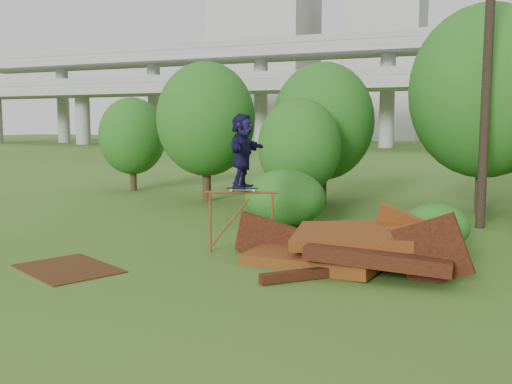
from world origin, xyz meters
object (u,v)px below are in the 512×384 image
at_px(scrap_pile, 349,250).
at_px(skater, 242,151).
at_px(utility_pole, 487,66).
at_px(flat_plate, 68,269).

bearing_deg(scrap_pile, skater, 169.65).
xyz_separation_m(skater, utility_pole, (5.48, 5.97, 2.40)).
distance_m(skater, flat_plate, 4.97).
distance_m(flat_plate, utility_pole, 13.31).
height_order(skater, utility_pole, utility_pole).
bearing_deg(skater, scrap_pile, -102.54).
bearing_deg(flat_plate, utility_pole, 47.18).
bearing_deg(flat_plate, scrap_pile, 23.93).
bearing_deg(utility_pole, skater, -132.52).
relative_size(flat_plate, utility_pole, 0.24).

